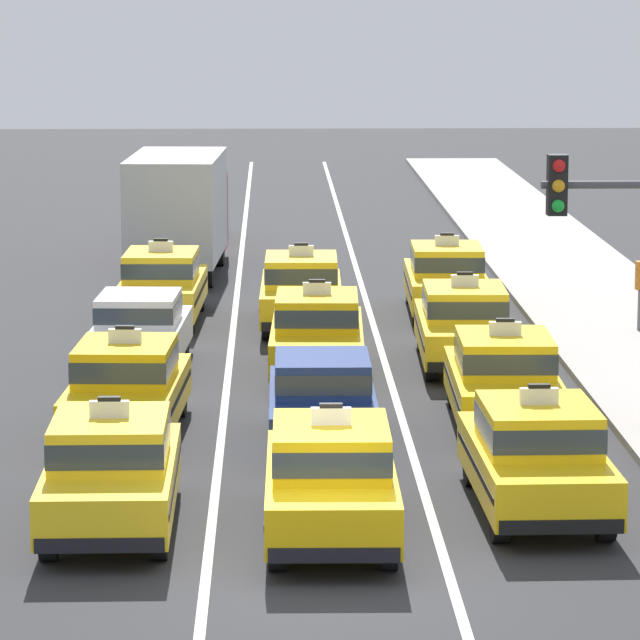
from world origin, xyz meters
The scene contains 17 objects.
ground_plane centered at (0.00, 0.00, 0.00)m, with size 160.00×160.00×0.00m, color #2B2B2D.
lane_stripe_left_center centered at (-1.60, 20.00, 0.00)m, with size 0.14×80.00×0.01m, color silver.
lane_stripe_center_right centered at (1.60, 20.00, 0.00)m, with size 0.14×80.00×0.01m, color silver.
taxi_left_nearest centered at (-3.01, 2.36, 0.88)m, with size 1.85×4.57×1.96m.
taxi_left_second centered at (-3.22, 8.07, 0.88)m, with size 2.03×4.64×1.96m.
sedan_left_third centered at (-3.38, 13.78, 0.85)m, with size 1.97×4.38×1.58m.
taxi_left_fourth centered at (-3.25, 19.43, 0.88)m, with size 1.97×4.62×1.96m.
box_truck_left_fifth centered at (-3.19, 26.95, 1.78)m, with size 2.55×7.06×3.27m.
taxi_left_sixth centered at (-3.25, 33.59, 0.88)m, with size 1.89×4.59×1.96m.
taxi_center_nearest centered at (0.09, 1.85, 0.88)m, with size 1.87×4.58×1.96m.
sedan_center_second centered at (0.12, 7.16, 0.85)m, with size 1.78×4.31×1.58m.
taxi_center_third centered at (0.17, 13.16, 0.88)m, with size 1.95×4.61×1.96m.
taxi_center_fourth centered at (-0.06, 18.60, 0.88)m, with size 1.89×4.59×1.96m.
taxi_right_nearest centered at (3.15, 3.07, 0.88)m, with size 1.90×4.59×1.96m.
taxi_right_second centered at (3.33, 8.62, 0.88)m, with size 1.92×4.60×1.96m.
taxi_right_third centered at (3.18, 14.09, 0.88)m, with size 1.93×4.60×1.96m.
taxi_right_fourth centered at (3.38, 20.26, 0.88)m, with size 1.93×4.60×1.96m.
Camera 1 is at (-0.71, -24.07, 7.65)m, focal length 107.42 mm.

